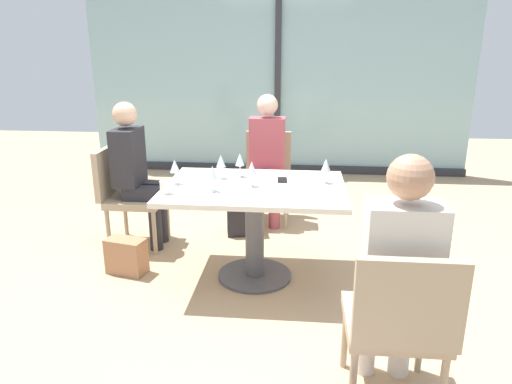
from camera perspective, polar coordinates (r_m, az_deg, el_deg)
name	(u,v)px	position (r m, az deg, el deg)	size (l,w,h in m)	color
ground_plane	(255,276)	(3.66, -0.15, -10.24)	(12.00, 12.00, 0.00)	tan
window_wall_backdrop	(278,84)	(6.45, 2.67, 13.02)	(5.13, 0.10, 2.70)	#8FB7BC
dining_table_main	(255,208)	(3.44, -0.16, -2.01)	(1.30, 0.94, 0.73)	silver
chair_front_right	(398,320)	(2.31, 16.96, -14.65)	(0.46, 0.50, 0.87)	tan
chair_far_left	(126,191)	(4.20, -15.60, 0.14)	(0.50, 0.46, 0.87)	tan
chair_near_window	(267,171)	(4.70, 1.39, 2.57)	(0.46, 0.51, 0.87)	tan
person_front_right	(398,269)	(2.31, 16.89, -8.93)	(0.34, 0.39, 1.26)	silver
person_far_left	(136,168)	(4.11, -14.40, 2.80)	(0.39, 0.34, 1.26)	#28282D
person_near_window	(267,154)	(4.54, 1.31, 4.70)	(0.34, 0.39, 1.26)	#B24C56
wine_glass_0	(326,166)	(3.44, 8.51, 3.17)	(0.07, 0.07, 0.18)	silver
wine_glass_1	(221,162)	(3.54, -4.30, 3.71)	(0.07, 0.07, 0.18)	silver
wine_glass_2	(240,160)	(3.58, -1.98, 3.91)	(0.07, 0.07, 0.18)	silver
wine_glass_3	(212,173)	(3.22, -5.33, 2.31)	(0.07, 0.07, 0.18)	silver
wine_glass_4	(175,167)	(3.43, -9.86, 3.07)	(0.07, 0.07, 0.18)	silver
wine_glass_5	(252,169)	(3.33, -0.52, 2.86)	(0.07, 0.07, 0.18)	silver
coffee_cup	(165,187)	(3.24, -10.97, 0.57)	(0.08, 0.08, 0.09)	white
cell_phone_on_table	(282,180)	(3.52, 3.22, 1.48)	(0.07, 0.14, 0.01)	black
handbag_1	(126,256)	(3.79, -15.50, -7.52)	(0.30, 0.16, 0.28)	#A3704C
handbag_2	(243,220)	(4.38, -1.55, -3.45)	(0.30, 0.16, 0.28)	#232328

